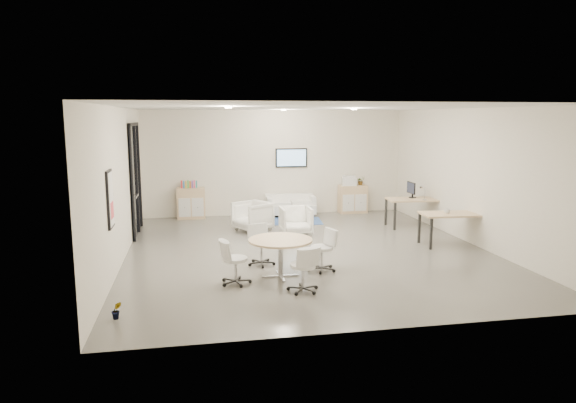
# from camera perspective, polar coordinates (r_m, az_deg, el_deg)

# --- Properties ---
(room_shell) EXTENTS (9.60, 10.60, 4.80)m
(room_shell) POSITION_cam_1_polar(r_m,az_deg,el_deg) (11.42, 2.20, 2.35)
(room_shell) COLOR #5E5B56
(room_shell) RESTS_ON ground
(glass_door) EXTENTS (0.09, 1.90, 2.85)m
(glass_door) POSITION_cam_1_polar(r_m,az_deg,el_deg) (13.71, -16.60, 2.74)
(glass_door) COLOR black
(glass_door) RESTS_ON room_shell
(artwork) EXTENTS (0.05, 0.54, 1.04)m
(artwork) POSITION_cam_1_polar(r_m,az_deg,el_deg) (9.67, -19.15, 0.22)
(artwork) COLOR black
(artwork) RESTS_ON room_shell
(wall_tv) EXTENTS (0.98, 0.06, 0.58)m
(wall_tv) POSITION_cam_1_polar(r_m,az_deg,el_deg) (15.85, 0.37, 4.88)
(wall_tv) COLOR black
(wall_tv) RESTS_ON room_shell
(ceiling_spots) EXTENTS (3.14, 4.14, 0.03)m
(ceiling_spots) POSITION_cam_1_polar(r_m,az_deg,el_deg) (12.11, 0.42, 10.25)
(ceiling_spots) COLOR #FFEAC6
(ceiling_spots) RESTS_ON room_shell
(sideboard_left) EXTENTS (0.82, 0.42, 0.92)m
(sideboard_left) POSITION_cam_1_polar(r_m,az_deg,el_deg) (15.52, -10.72, -0.19)
(sideboard_left) COLOR tan
(sideboard_left) RESTS_ON room_shell
(sideboard_right) EXTENTS (0.87, 0.42, 0.87)m
(sideboard_right) POSITION_cam_1_polar(r_m,az_deg,el_deg) (16.29, 7.19, 0.27)
(sideboard_right) COLOR tan
(sideboard_right) RESTS_ON room_shell
(books) EXTENTS (0.47, 0.14, 0.22)m
(books) POSITION_cam_1_polar(r_m,az_deg,el_deg) (15.44, -10.94, 1.90)
(books) COLOR red
(books) RESTS_ON sideboard_left
(printer) EXTENTS (0.50, 0.44, 0.31)m
(printer) POSITION_cam_1_polar(r_m,az_deg,el_deg) (16.18, 6.81, 2.31)
(printer) COLOR white
(printer) RESTS_ON sideboard_right
(loveseat) EXTENTS (1.53, 0.84, 0.56)m
(loveseat) POSITION_cam_1_polar(r_m,az_deg,el_deg) (15.69, 0.26, -0.50)
(loveseat) COLOR white
(loveseat) RESTS_ON room_shell
(blue_rug) EXTENTS (1.74, 1.26, 0.01)m
(blue_rug) POSITION_cam_1_polar(r_m,az_deg,el_deg) (14.91, 0.57, -2.18)
(blue_rug) COLOR #2D4E8A
(blue_rug) RESTS_ON room_shell
(armchair_left) EXTENTS (1.09, 1.11, 0.86)m
(armchair_left) POSITION_cam_1_polar(r_m,az_deg,el_deg) (13.65, -3.98, -1.48)
(armchair_left) COLOR white
(armchair_left) RESTS_ON room_shell
(armchair_right) EXTENTS (0.77, 0.72, 0.79)m
(armchair_right) POSITION_cam_1_polar(r_m,az_deg,el_deg) (13.22, 0.87, -1.97)
(armchair_right) COLOR white
(armchair_right) RESTS_ON room_shell
(desk_rear) EXTENTS (1.56, 0.90, 0.78)m
(desk_rear) POSITION_cam_1_polar(r_m,az_deg,el_deg) (14.51, 13.88, 0.01)
(desk_rear) COLOR tan
(desk_rear) RESTS_ON room_shell
(desk_front) EXTENTS (1.51, 0.83, 0.76)m
(desk_front) POSITION_cam_1_polar(r_m,az_deg,el_deg) (12.66, 17.81, -1.60)
(desk_front) COLOR tan
(desk_front) RESTS_ON room_shell
(monitor) EXTENTS (0.20, 0.50, 0.44)m
(monitor) POSITION_cam_1_polar(r_m,az_deg,el_deg) (14.58, 13.54, 1.32)
(monitor) COLOR black
(monitor) RESTS_ON desk_rear
(round_table) EXTENTS (1.21, 1.21, 0.73)m
(round_table) POSITION_cam_1_polar(r_m,az_deg,el_deg) (9.66, -0.84, -4.68)
(round_table) COLOR tan
(round_table) RESTS_ON room_shell
(meeting_chairs) EXTENTS (2.46, 2.46, 0.82)m
(meeting_chairs) POSITION_cam_1_polar(r_m,az_deg,el_deg) (9.72, -0.84, -6.05)
(meeting_chairs) COLOR white
(meeting_chairs) RESTS_ON room_shell
(plant_cabinet) EXTENTS (0.31, 0.33, 0.21)m
(plant_cabinet) POSITION_cam_1_polar(r_m,az_deg,el_deg) (16.32, 8.08, 2.20)
(plant_cabinet) COLOR #3F7F3F
(plant_cabinet) RESTS_ON sideboard_right
(plant_floor) EXTENTS (0.20, 0.30, 0.12)m
(plant_floor) POSITION_cam_1_polar(r_m,az_deg,el_deg) (8.29, -18.49, -11.88)
(plant_floor) COLOR #3F7F3F
(plant_floor) RESTS_ON room_shell
(cup) EXTENTS (0.13, 0.11, 0.13)m
(cup) POSITION_cam_1_polar(r_m,az_deg,el_deg) (12.60, 17.29, -0.97)
(cup) COLOR white
(cup) RESTS_ON desk_front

